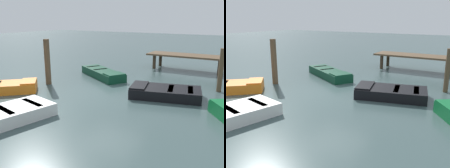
{
  "view_description": "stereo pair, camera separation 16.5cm",
  "coord_description": "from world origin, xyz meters",
  "views": [
    {
      "loc": [
        5.66,
        -9.15,
        3.19
      ],
      "look_at": [
        0.0,
        0.0,
        0.35
      ],
      "focal_mm": 41.01,
      "sensor_mm": 36.0,
      "label": 1
    },
    {
      "loc": [
        5.8,
        -9.06,
        3.19
      ],
      "look_at": [
        0.0,
        0.0,
        0.35
      ],
      "focal_mm": 41.01,
      "sensor_mm": 36.0,
      "label": 2
    }
  ],
  "objects": [
    {
      "name": "ground_plane",
      "position": [
        0.0,
        0.0,
        0.0
      ],
      "size": [
        80.0,
        80.0,
        0.0
      ],
      "primitive_type": "plane",
      "color": "#384C4C"
    },
    {
      "name": "dock_segment",
      "position": [
        1.45,
        6.42,
        0.83
      ],
      "size": [
        4.85,
        1.64,
        0.95
      ],
      "rotation": [
        0.0,
        0.0,
        0.02
      ],
      "color": "brown",
      "rests_on": "ground_plane"
    },
    {
      "name": "rowboat_dark_green",
      "position": [
        -1.9,
        2.11,
        0.22
      ],
      "size": [
        3.45,
        2.57,
        0.46
      ],
      "rotation": [
        0.0,
        0.0,
        5.77
      ],
      "color": "#0C3823",
      "rests_on": "ground_plane"
    },
    {
      "name": "rowboat_orange",
      "position": [
        -4.0,
        -2.52,
        0.22
      ],
      "size": [
        2.89,
        2.84,
        0.46
      ],
      "rotation": [
        0.0,
        0.0,
        0.76
      ],
      "color": "orange",
      "rests_on": "ground_plane"
    },
    {
      "name": "rowboat_black",
      "position": [
        2.24,
        0.46,
        0.22
      ],
      "size": [
        3.06,
        2.16,
        0.46
      ],
      "rotation": [
        0.0,
        0.0,
        3.41
      ],
      "color": "black",
      "rests_on": "ground_plane"
    },
    {
      "name": "mooring_piling_near_right",
      "position": [
        3.97,
        2.5,
        0.95
      ],
      "size": [
        0.2,
        0.2,
        1.9
      ],
      "primitive_type": "cylinder",
      "color": "brown",
      "rests_on": "ground_plane"
    },
    {
      "name": "mooring_piling_far_left",
      "position": [
        -3.34,
        -0.49,
        1.09
      ],
      "size": [
        0.27,
        0.27,
        2.18
      ],
      "primitive_type": "cylinder",
      "color": "brown",
      "rests_on": "ground_plane"
    }
  ]
}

